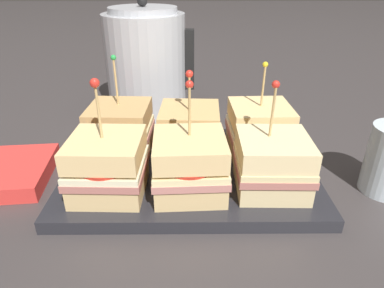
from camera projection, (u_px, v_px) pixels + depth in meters
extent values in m
plane|color=#383333|center=(192.00, 178.00, 0.52)|extent=(6.00, 6.00, 0.00)
cube|color=#232328|center=(192.00, 176.00, 0.52)|extent=(0.37, 0.24, 0.01)
cube|color=#232328|center=(192.00, 171.00, 0.51)|extent=(0.37, 0.24, 0.01)
cube|color=#DBB77A|center=(113.00, 182.00, 0.45)|extent=(0.09, 0.09, 0.03)
cube|color=#B26B60|center=(111.00, 170.00, 0.44)|extent=(0.10, 0.10, 0.01)
cube|color=beige|center=(110.00, 164.00, 0.44)|extent=(0.10, 0.10, 0.01)
cylinder|color=red|center=(107.00, 166.00, 0.42)|extent=(0.06, 0.06, 0.00)
cube|color=#E8C281|center=(108.00, 149.00, 0.43)|extent=(0.09, 0.09, 0.03)
cylinder|color=tan|center=(102.00, 115.00, 0.41)|extent=(0.00, 0.00, 0.08)
sphere|color=red|center=(98.00, 83.00, 0.39)|extent=(0.01, 0.01, 0.01)
cube|color=#DBB77A|center=(194.00, 181.00, 0.45)|extent=(0.09, 0.09, 0.03)
cube|color=tan|center=(194.00, 169.00, 0.44)|extent=(0.10, 0.10, 0.01)
cube|color=beige|center=(194.00, 163.00, 0.44)|extent=(0.10, 0.10, 0.01)
cylinder|color=red|center=(194.00, 165.00, 0.42)|extent=(0.06, 0.06, 0.00)
cube|color=#E8C281|center=(194.00, 148.00, 0.43)|extent=(0.09, 0.09, 0.03)
cylinder|color=tan|center=(192.00, 114.00, 0.42)|extent=(0.00, 0.01, 0.08)
sphere|color=red|center=(192.00, 84.00, 0.40)|extent=(0.01, 0.01, 0.01)
cube|color=beige|center=(273.00, 178.00, 0.46)|extent=(0.09, 0.09, 0.03)
cube|color=#B26B60|center=(274.00, 166.00, 0.45)|extent=(0.10, 0.10, 0.01)
cube|color=beige|center=(275.00, 160.00, 0.45)|extent=(0.10, 0.10, 0.01)
cube|color=beige|center=(277.00, 148.00, 0.44)|extent=(0.09, 0.09, 0.03)
cylinder|color=tan|center=(275.00, 115.00, 0.42)|extent=(0.00, 0.01, 0.08)
sphere|color=red|center=(279.00, 84.00, 0.40)|extent=(0.01, 0.01, 0.01)
cube|color=tan|center=(124.00, 143.00, 0.55)|extent=(0.09, 0.09, 0.03)
cube|color=tan|center=(123.00, 133.00, 0.54)|extent=(0.10, 0.10, 0.01)
cube|color=beige|center=(123.00, 128.00, 0.54)|extent=(0.10, 0.10, 0.01)
cylinder|color=red|center=(120.00, 128.00, 0.52)|extent=(0.07, 0.07, 0.00)
cube|color=tan|center=(121.00, 115.00, 0.53)|extent=(0.09, 0.09, 0.03)
cylinder|color=tan|center=(118.00, 84.00, 0.51)|extent=(0.00, 0.00, 0.08)
sphere|color=green|center=(116.00, 58.00, 0.50)|extent=(0.01, 0.01, 0.01)
cube|color=tan|center=(194.00, 143.00, 0.55)|extent=(0.09, 0.09, 0.03)
cube|color=#B26B60|center=(194.00, 133.00, 0.54)|extent=(0.10, 0.10, 0.01)
cube|color=beige|center=(194.00, 128.00, 0.54)|extent=(0.10, 0.10, 0.01)
cube|color=tan|center=(194.00, 117.00, 0.53)|extent=(0.09, 0.09, 0.03)
cylinder|color=tan|center=(189.00, 95.00, 0.51)|extent=(0.00, 0.01, 0.07)
sphere|color=red|center=(189.00, 74.00, 0.49)|extent=(0.01, 0.01, 0.01)
cube|color=#DBB77A|center=(260.00, 143.00, 0.55)|extent=(0.09, 0.09, 0.03)
cube|color=#B26B60|center=(261.00, 133.00, 0.54)|extent=(0.10, 0.10, 0.01)
cube|color=beige|center=(261.00, 127.00, 0.54)|extent=(0.10, 0.10, 0.01)
cylinder|color=red|center=(264.00, 128.00, 0.52)|extent=(0.05, 0.05, 0.00)
cube|color=#E8C281|center=(263.00, 114.00, 0.53)|extent=(0.09, 0.09, 0.03)
cylinder|color=tan|center=(265.00, 89.00, 0.51)|extent=(0.00, 0.01, 0.08)
sphere|color=yellow|center=(268.00, 64.00, 0.49)|extent=(0.01, 0.01, 0.01)
cylinder|color=#B7BABF|center=(148.00, 65.00, 0.72)|extent=(0.17, 0.17, 0.20)
cylinder|color=#B7BABF|center=(144.00, 10.00, 0.67)|extent=(0.14, 0.14, 0.01)
sphere|color=black|center=(144.00, 1.00, 0.66)|extent=(0.02, 0.02, 0.02)
cube|color=black|center=(193.00, 60.00, 0.71)|extent=(0.02, 0.02, 0.12)
cube|color=red|center=(5.00, 173.00, 0.51)|extent=(0.14, 0.14, 0.02)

